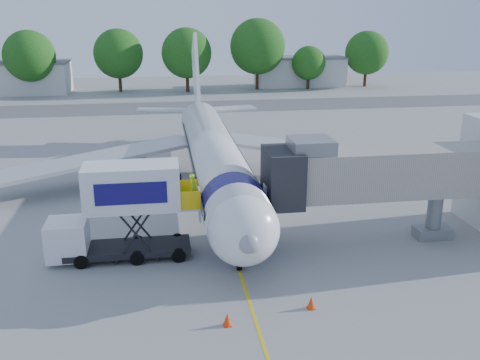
{
  "coord_description": "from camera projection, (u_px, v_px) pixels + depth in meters",
  "views": [
    {
      "loc": [
        -3.87,
        -35.46,
        13.54
      ],
      "look_at": [
        0.96,
        -3.48,
        3.2
      ],
      "focal_mm": 40.0,
      "sensor_mm": 36.0,
      "label": 1
    }
  ],
  "objects": [
    {
      "name": "safety_cone_b",
      "position": [
        227.0,
        320.0,
        23.9
      ],
      "size": [
        0.4,
        0.4,
        0.64
      ],
      "color": "red",
      "rests_on": "ground"
    },
    {
      "name": "jet_bridge",
      "position": [
        367.0,
        174.0,
        31.29
      ],
      "size": [
        13.9,
        3.2,
        6.6
      ],
      "color": "#ABA092",
      "rests_on": "ground"
    },
    {
      "name": "outbuilding_right",
      "position": [
        300.0,
        71.0,
        98.78
      ],
      "size": [
        16.4,
        7.4,
        5.3
      ],
      "color": "beige",
      "rests_on": "ground"
    },
    {
      "name": "taxiway_strip",
      "position": [
        187.0,
        107.0,
        77.62
      ],
      "size": [
        120.0,
        10.0,
        0.01
      ],
      "primitive_type": "cube",
      "color": "#59595B",
      "rests_on": "ground"
    },
    {
      "name": "tree_f",
      "position": [
        309.0,
        63.0,
        94.01
      ],
      "size": [
        5.89,
        5.89,
        7.51
      ],
      "color": "#382314",
      "rests_on": "ground"
    },
    {
      "name": "tree_d",
      "position": [
        187.0,
        53.0,
        90.02
      ],
      "size": [
        8.43,
        8.43,
        10.75
      ],
      "color": "#382314",
      "rests_on": "ground"
    },
    {
      "name": "ground_tug",
      "position": [
        314.0,
        353.0,
        20.8
      ],
      "size": [
        4.02,
        2.8,
        1.46
      ],
      "rotation": [
        0.0,
        0.0,
        0.27
      ],
      "color": "white",
      "rests_on": "ground"
    },
    {
      "name": "tree_c",
      "position": [
        118.0,
        54.0,
        90.19
      ],
      "size": [
        8.29,
        8.29,
        10.57
      ],
      "color": "#382314",
      "rests_on": "ground"
    },
    {
      "name": "tree_g",
      "position": [
        367.0,
        53.0,
        96.81
      ],
      "size": [
        7.81,
        7.81,
        9.95
      ],
      "color": "#382314",
      "rests_on": "ground"
    },
    {
      "name": "tree_e",
      "position": [
        257.0,
        47.0,
        92.68
      ],
      "size": [
        9.57,
        9.57,
        12.2
      ],
      "color": "#382314",
      "rests_on": "ground"
    },
    {
      "name": "guidance_line",
      "position": [
        219.0,
        209.0,
        38.07
      ],
      "size": [
        0.15,
        70.0,
        0.01
      ],
      "primitive_type": "cube",
      "color": "yellow",
      "rests_on": "ground"
    },
    {
      "name": "safety_cone_a",
      "position": [
        311.0,
        303.0,
        25.27
      ],
      "size": [
        0.4,
        0.4,
        0.64
      ],
      "color": "red",
      "rests_on": "ground"
    },
    {
      "name": "outbuilding_left",
      "position": [
        14.0,
        77.0,
        89.79
      ],
      "size": [
        18.4,
        8.4,
        5.3
      ],
      "color": "beige",
      "rests_on": "ground"
    },
    {
      "name": "ground",
      "position": [
        219.0,
        209.0,
        38.07
      ],
      "size": [
        160.0,
        160.0,
        0.0
      ],
      "primitive_type": "plane",
      "color": "#979795",
      "rests_on": "ground"
    },
    {
      "name": "catering_hiloader",
      "position": [
        121.0,
        212.0,
        29.74
      ],
      "size": [
        8.5,
        2.44,
        5.5
      ],
      "color": "black",
      "rests_on": "ground"
    },
    {
      "name": "aircraft",
      "position": [
        213.0,
        154.0,
        41.05
      ],
      "size": [
        34.17,
        37.73,
        11.35
      ],
      "color": "white",
      "rests_on": "ground"
    },
    {
      "name": "tree_b",
      "position": [
        29.0,
        56.0,
        86.06
      ],
      "size": [
        8.24,
        8.24,
        10.5
      ],
      "color": "#382314",
      "rests_on": "ground"
    }
  ]
}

